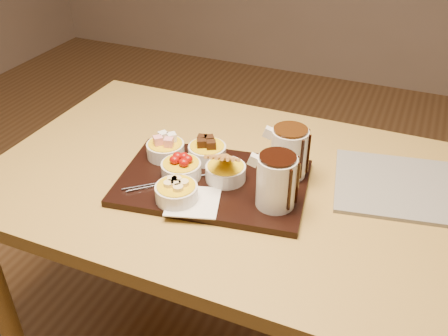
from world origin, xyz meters
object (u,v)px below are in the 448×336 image
at_px(pitcher_dark_chocolate, 276,182).
at_px(newspaper, 406,187).
at_px(serving_board, 213,182).
at_px(dining_table, 224,204).
at_px(bowl_strawberries, 181,170).
at_px(pitcher_milk_chocolate, 289,153).

xyz_separation_m(pitcher_dark_chocolate, newspaper, (0.27, 0.21, -0.08)).
distance_m(serving_board, newspaper, 0.48).
height_order(pitcher_dark_chocolate, newspaper, pitcher_dark_chocolate).
distance_m(dining_table, bowl_strawberries, 0.18).
bearing_deg(pitcher_milk_chocolate, newspaper, 6.74).
bearing_deg(pitcher_milk_chocolate, pitcher_dark_chocolate, -94.40).
distance_m(bowl_strawberries, newspaper, 0.56).
bearing_deg(bowl_strawberries, serving_board, 12.30).
bearing_deg(serving_board, pitcher_dark_chocolate, -19.98).
relative_size(dining_table, pitcher_milk_chocolate, 9.67).
distance_m(pitcher_dark_chocolate, newspaper, 0.35).
height_order(serving_board, pitcher_milk_chocolate, pitcher_milk_chocolate).
relative_size(serving_board, pitcher_milk_chocolate, 3.71).
distance_m(serving_board, pitcher_milk_chocolate, 0.20).
relative_size(pitcher_dark_chocolate, pitcher_milk_chocolate, 1.00).
relative_size(pitcher_milk_chocolate, newspaper, 0.36).
relative_size(pitcher_dark_chocolate, newspaper, 0.36).
xyz_separation_m(pitcher_dark_chocolate, pitcher_milk_chocolate, (-0.01, 0.13, 0.00)).
bearing_deg(pitcher_dark_chocolate, bowl_strawberries, 167.35).
xyz_separation_m(dining_table, pitcher_milk_chocolate, (0.16, 0.04, 0.18)).
xyz_separation_m(bowl_strawberries, pitcher_dark_chocolate, (0.25, -0.02, 0.04)).
bearing_deg(pitcher_dark_chocolate, newspaper, 28.66).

